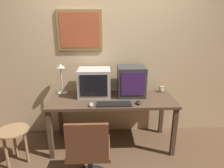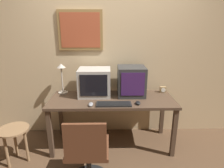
% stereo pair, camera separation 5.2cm
% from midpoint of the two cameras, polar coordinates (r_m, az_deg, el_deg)
% --- Properties ---
extents(wall_back, '(8.00, 0.08, 2.60)m').
position_cam_midpoint_polar(wall_back, '(2.89, 0.28, 9.38)').
color(wall_back, '#D1B284').
rests_on(wall_back, ground_plane).
extents(desk, '(1.72, 0.67, 0.73)m').
position_cam_midpoint_polar(desk, '(2.65, 0.57, -6.04)').
color(desk, '#4C3828').
rests_on(desk, ground_plane).
extents(monitor_left, '(0.45, 0.37, 0.39)m').
position_cam_midpoint_polar(monitor_left, '(2.69, -4.77, 0.54)').
color(monitor_left, '#B7B2A8').
rests_on(monitor_left, desk).
extents(monitor_right, '(0.39, 0.37, 0.42)m').
position_cam_midpoint_polar(monitor_right, '(2.70, 6.43, 0.89)').
color(monitor_right, '#333333').
rests_on(monitor_right, desk).
extents(keyboard_main, '(0.45, 0.16, 0.03)m').
position_cam_midpoint_polar(keyboard_main, '(2.41, 1.19, -6.13)').
color(keyboard_main, black).
rests_on(keyboard_main, desk).
extents(mouse_near_keyboard, '(0.07, 0.10, 0.04)m').
position_cam_midpoint_polar(mouse_near_keyboard, '(2.45, 8.51, -5.73)').
color(mouse_near_keyboard, black).
rests_on(mouse_near_keyboard, desk).
extents(mouse_far_corner, '(0.06, 0.12, 0.03)m').
position_cam_midpoint_polar(mouse_far_corner, '(2.40, -5.87, -6.18)').
color(mouse_far_corner, gray).
rests_on(mouse_far_corner, desk).
extents(desk_clock, '(0.09, 0.05, 0.09)m').
position_cam_midpoint_polar(desk_clock, '(2.95, 15.74, -1.63)').
color(desk_clock, '#A38456').
rests_on(desk_clock, desk).
extents(desk_lamp, '(0.14, 0.14, 0.45)m').
position_cam_midpoint_polar(desk_lamp, '(2.83, -14.60, 3.04)').
color(desk_lamp, '#B2A899').
rests_on(desk_lamp, desk).
extents(office_chair, '(0.47, 0.47, 0.85)m').
position_cam_midpoint_polar(office_chair, '(2.14, -6.64, -21.15)').
color(office_chair, black).
rests_on(office_chair, ground_plane).
extents(side_stool, '(0.37, 0.37, 0.48)m').
position_cam_midpoint_polar(side_stool, '(2.72, -27.08, -13.93)').
color(side_stool, '#8E6B47').
rests_on(side_stool, ground_plane).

